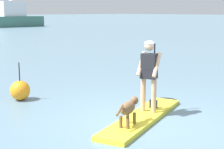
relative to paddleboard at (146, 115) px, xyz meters
The scene contains 6 objects.
ground_plane 0.24m from the paddleboard, 160.25° to the right, with size 400.00×400.00×0.00m, color slate.
paddleboard is the anchor object (origin of this frame).
person_paddler 1.01m from the paddleboard, 19.75° to the left, with size 0.67×0.58×1.65m.
dog 1.07m from the paddleboard, 160.25° to the right, with size 0.97×0.42×0.54m.
moored_boat_far_port 48.94m from the paddleboard, 65.21° to the left, with size 8.41×3.02×4.44m.
marker_buoy 3.65m from the paddleboard, 111.30° to the left, with size 0.54×0.54×1.04m.
Camera 1 is at (-5.73, -5.09, 2.41)m, focal length 56.79 mm.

